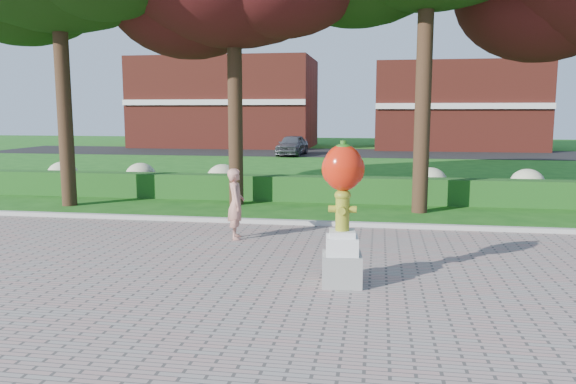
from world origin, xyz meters
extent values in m
plane|color=#185114|center=(0.00, 0.00, 0.00)|extent=(100.00, 100.00, 0.00)
cube|color=gray|center=(0.00, -4.00, 0.02)|extent=(40.00, 14.00, 0.04)
cube|color=#ADADA5|center=(0.00, 3.00, 0.07)|extent=(40.00, 0.18, 0.15)
cube|color=#154B19|center=(0.00, 7.00, 0.40)|extent=(24.00, 0.70, 0.80)
ellipsoid|color=beige|center=(-9.00, 8.00, 0.55)|extent=(1.10, 1.10, 0.99)
ellipsoid|color=beige|center=(-6.00, 8.00, 0.55)|extent=(1.10, 1.10, 0.99)
ellipsoid|color=beige|center=(-3.00, 8.00, 0.55)|extent=(1.10, 1.10, 0.99)
ellipsoid|color=beige|center=(1.00, 8.00, 0.55)|extent=(1.10, 1.10, 0.99)
ellipsoid|color=beige|center=(4.00, 8.00, 0.55)|extent=(1.10, 1.10, 0.99)
ellipsoid|color=beige|center=(7.00, 8.00, 0.55)|extent=(1.10, 1.10, 0.99)
cube|color=black|center=(0.00, 28.00, 0.01)|extent=(50.00, 8.00, 0.02)
cube|color=maroon|center=(-10.00, 34.00, 3.50)|extent=(14.00, 8.00, 7.00)
cube|color=maroon|center=(8.00, 34.00, 3.20)|extent=(12.00, 8.00, 6.40)
cylinder|color=black|center=(-7.00, 5.00, 3.36)|extent=(0.44, 0.44, 6.72)
cylinder|color=black|center=(-2.00, 6.00, 3.08)|extent=(0.44, 0.44, 6.16)
cylinder|color=black|center=(3.50, 5.50, 3.64)|extent=(0.44, 0.44, 7.28)
cube|color=gray|center=(1.77, -1.73, 0.30)|extent=(0.70, 0.70, 0.52)
cube|color=silver|center=(1.77, -1.73, 0.70)|extent=(0.56, 0.56, 0.29)
cube|color=silver|center=(1.77, -1.73, 0.90)|extent=(0.45, 0.45, 0.10)
cylinder|color=olive|center=(1.77, -1.73, 1.23)|extent=(0.23, 0.23, 0.58)
ellipsoid|color=olive|center=(1.77, -1.73, 1.52)|extent=(0.27, 0.27, 0.19)
cylinder|color=olive|center=(1.60, -1.73, 1.30)|extent=(0.12, 0.11, 0.11)
cylinder|color=olive|center=(1.93, -1.73, 1.30)|extent=(0.12, 0.11, 0.11)
cylinder|color=olive|center=(1.77, -1.88, 1.30)|extent=(0.12, 0.12, 0.12)
cylinder|color=olive|center=(1.77, -1.73, 1.61)|extent=(0.08, 0.08, 0.05)
ellipsoid|color=red|center=(1.77, -1.73, 1.97)|extent=(0.65, 0.58, 0.75)
ellipsoid|color=red|center=(1.58, -1.73, 1.95)|extent=(0.32, 0.32, 0.48)
ellipsoid|color=red|center=(1.95, -1.73, 1.95)|extent=(0.32, 0.32, 0.48)
cylinder|color=#286116|center=(1.77, -1.73, 2.34)|extent=(0.10, 0.10, 0.12)
ellipsoid|color=#286116|center=(1.77, -1.73, 2.31)|extent=(0.25, 0.25, 0.08)
imported|color=tan|center=(-0.78, 1.25, 0.83)|extent=(0.51, 0.65, 1.57)
imported|color=#47484F|center=(-3.25, 25.28, 0.68)|extent=(1.88, 3.99, 1.32)
camera|label=1|loc=(2.33, -10.66, 2.86)|focal=35.00mm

